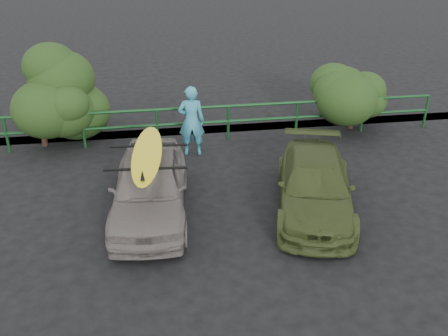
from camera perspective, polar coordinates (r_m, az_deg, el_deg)
The scene contains 9 objects.
ground at distance 9.90m, azimuth -0.66°, elevation -8.51°, with size 80.00×80.00×0.00m, color black.
guardrail at distance 14.05m, azimuth -3.56°, elevation 5.02°, with size 14.00×0.08×1.04m, color #123F1A, non-canonical shape.
shrub_left at distance 14.61m, azimuth -23.02°, elevation 6.72°, with size 3.20×2.40×2.45m, color #264218, non-canonical shape.
shrub_right at distance 15.53m, azimuth 15.09°, elevation 8.47°, with size 3.20×2.40×2.15m, color #264218, non-canonical shape.
sedan at distance 10.59m, azimuth -8.50°, elevation -2.07°, with size 1.56×3.87×1.32m, color slate.
olive_vehicle at distance 10.87m, azimuth 10.32°, elevation -2.00°, with size 1.58×3.89×1.13m, color #3A4820.
man at distance 13.12m, azimuth -3.74°, elevation 5.39°, with size 0.69×0.45×1.89m, color teal.
roof_rack at distance 10.28m, azimuth -8.76°, elevation 1.28°, with size 1.63×1.14×0.05m, color black, non-canonical shape.
surfboard at distance 10.25m, azimuth -8.78°, elevation 1.64°, with size 0.60×2.90×0.09m, color yellow.
Camera 1 is at (-1.11, -8.00, 5.73)m, focal length 40.00 mm.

